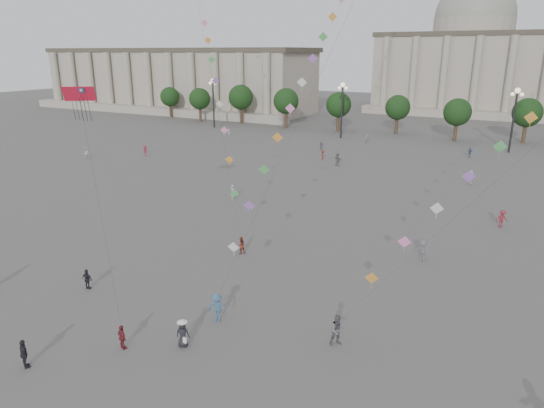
% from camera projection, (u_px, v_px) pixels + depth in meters
% --- Properties ---
extents(ground, '(360.00, 360.00, 0.00)m').
position_uv_depth(ground, '(170.00, 331.00, 29.55)').
color(ground, '#524F4D').
rests_on(ground, ground).
extents(hall_west, '(84.00, 26.22, 17.20)m').
position_uv_depth(hall_west, '(174.00, 80.00, 139.69)').
color(hall_west, '#A79C8C').
rests_on(hall_west, ground).
extents(hall_central, '(48.30, 34.30, 35.50)m').
position_uv_depth(hall_central, '(469.00, 59.00, 133.96)').
color(hall_central, '#A79C8C').
rests_on(hall_central, ground).
extents(tree_row, '(137.12, 5.12, 8.00)m').
position_uv_depth(tree_row, '(430.00, 110.00, 93.54)').
color(tree_row, '#392B1C').
rests_on(tree_row, ground).
extents(lamp_post_far_west, '(2.00, 0.90, 10.65)m').
position_uv_depth(lamp_post_far_west, '(213.00, 94.00, 106.44)').
color(lamp_post_far_west, '#262628').
rests_on(lamp_post_far_west, ground).
extents(lamp_post_mid_west, '(2.00, 0.90, 10.65)m').
position_uv_depth(lamp_post_mid_west, '(342.00, 100.00, 92.96)').
color(lamp_post_mid_west, '#262628').
rests_on(lamp_post_mid_west, ground).
extents(lamp_post_mid_east, '(2.00, 0.90, 10.65)m').
position_uv_depth(lamp_post_mid_east, '(515.00, 108.00, 79.48)').
color(lamp_post_mid_east, '#262628').
rests_on(lamp_post_mid_east, ground).
extents(person_crowd_0, '(0.95, 0.64, 1.50)m').
position_uv_depth(person_crowd_0, '(470.00, 153.00, 77.61)').
color(person_crowd_0, '#334D72').
rests_on(person_crowd_0, ground).
extents(person_crowd_1, '(1.16, 1.13, 1.88)m').
position_uv_depth(person_crowd_1, '(87.00, 153.00, 76.63)').
color(person_crowd_1, silver).
rests_on(person_crowd_1, ground).
extents(person_crowd_2, '(0.96, 1.27, 1.75)m').
position_uv_depth(person_crowd_2, '(145.00, 150.00, 78.87)').
color(person_crowd_2, '#9D2A40').
rests_on(person_crowd_2, ground).
extents(person_crowd_4, '(1.50, 1.48, 1.73)m').
position_uv_depth(person_crowd_4, '(367.00, 139.00, 89.68)').
color(person_crowd_4, '#B1B2AD').
rests_on(person_crowd_4, ground).
extents(person_crowd_6, '(1.18, 0.73, 1.77)m').
position_uv_depth(person_crowd_6, '(423.00, 251.00, 39.13)').
color(person_crowd_6, '#5A5A5E').
rests_on(person_crowd_6, ground).
extents(person_crowd_7, '(1.77, 1.26, 1.85)m').
position_uv_depth(person_crowd_7, '(471.00, 177.00, 61.74)').
color(person_crowd_7, silver).
rests_on(person_crowd_7, ground).
extents(person_crowd_8, '(1.31, 1.17, 1.76)m').
position_uv_depth(person_crowd_8, '(502.00, 219.00, 46.65)').
color(person_crowd_8, maroon).
rests_on(person_crowd_8, ground).
extents(person_crowd_10, '(0.62, 0.64, 1.48)m').
position_uv_depth(person_crowd_10, '(229.00, 132.00, 97.15)').
color(person_crowd_10, '#B0AFAB').
rests_on(person_crowd_10, ground).
extents(person_crowd_12, '(1.72, 1.49, 1.87)m').
position_uv_depth(person_crowd_12, '(338.00, 159.00, 72.11)').
color(person_crowd_12, slate).
rests_on(person_crowd_12, ground).
extents(person_crowd_13, '(0.79, 0.70, 1.82)m').
position_uv_depth(person_crowd_13, '(233.00, 192.00, 55.22)').
color(person_crowd_13, '#ADADA9').
rests_on(person_crowd_13, ground).
extents(person_crowd_16, '(0.97, 0.54, 1.56)m').
position_uv_depth(person_crowd_16, '(321.00, 146.00, 83.34)').
color(person_crowd_16, slate).
rests_on(person_crowd_16, ground).
extents(person_crowd_17, '(1.07, 1.14, 1.55)m').
position_uv_depth(person_crowd_17, '(323.00, 155.00, 75.70)').
color(person_crowd_17, maroon).
rests_on(person_crowd_17, ground).
extents(tourist_0, '(0.95, 0.63, 1.49)m').
position_uv_depth(tourist_0, '(122.00, 337.00, 27.53)').
color(tourist_0, maroon).
rests_on(tourist_0, ground).
extents(tourist_1, '(1.06, 0.77, 1.67)m').
position_uv_depth(tourist_1, '(24.00, 354.00, 25.85)').
color(tourist_1, black).
rests_on(tourist_1, ground).
extents(tourist_4, '(0.91, 0.44, 1.50)m').
position_uv_depth(tourist_4, '(87.00, 279.00, 34.52)').
color(tourist_4, black).
rests_on(tourist_4, ground).
extents(kite_flyer_0, '(0.90, 0.92, 1.50)m').
position_uv_depth(kite_flyer_0, '(241.00, 245.00, 40.61)').
color(kite_flyer_0, maroon).
rests_on(kite_flyer_0, ground).
extents(kite_flyer_1, '(1.33, 0.93, 1.89)m').
position_uv_depth(kite_flyer_1, '(217.00, 307.00, 30.34)').
color(kite_flyer_1, '#375C7D').
rests_on(kite_flyer_1, ground).
extents(kite_flyer_2, '(1.17, 1.14, 1.89)m').
position_uv_depth(kite_flyer_2, '(338.00, 330.00, 27.87)').
color(kite_flyer_2, '#59585D').
rests_on(kite_flyer_2, ground).
extents(hat_person, '(0.90, 0.75, 1.69)m').
position_uv_depth(hat_person, '(183.00, 333.00, 27.74)').
color(hat_person, black).
rests_on(hat_person, ground).
extents(dragon_kite, '(5.81, 4.39, 16.74)m').
position_uv_depth(dragon_kite, '(81.00, 105.00, 34.10)').
color(dragon_kite, red).
rests_on(dragon_kite, ground).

